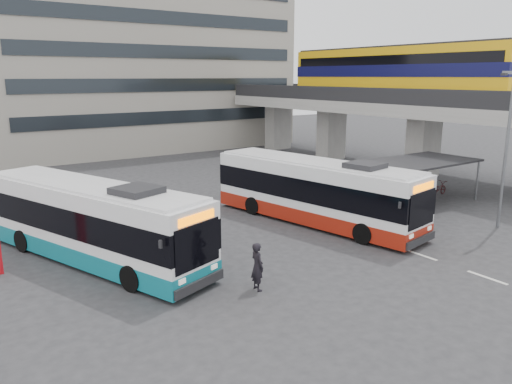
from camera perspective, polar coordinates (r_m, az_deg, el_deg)
ground at (r=22.57m, az=8.32°, el=-6.23°), size 120.00×120.00×0.00m
viaduct at (r=41.70m, az=14.90°, el=11.06°), size 8.00×32.00×9.68m
bike_shelter at (r=30.22m, az=16.34°, el=1.32°), size 10.00×4.00×2.54m
office_block at (r=55.66m, az=-13.61°, el=18.01°), size 30.00×15.00×25.00m
road_markings at (r=22.49m, az=18.31°, el=-6.83°), size 0.15×7.60×0.01m
bus_main at (r=25.79m, az=6.71°, el=0.03°), size 4.59×12.07×3.49m
bus_teal at (r=21.44m, az=-18.32°, el=-3.31°), size 6.27×11.89×3.46m
pedestrian at (r=17.76m, az=0.15°, el=-8.51°), size 0.48×0.68×1.75m
lamp_post at (r=26.95m, az=26.70°, el=5.23°), size 1.35×0.27×7.67m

